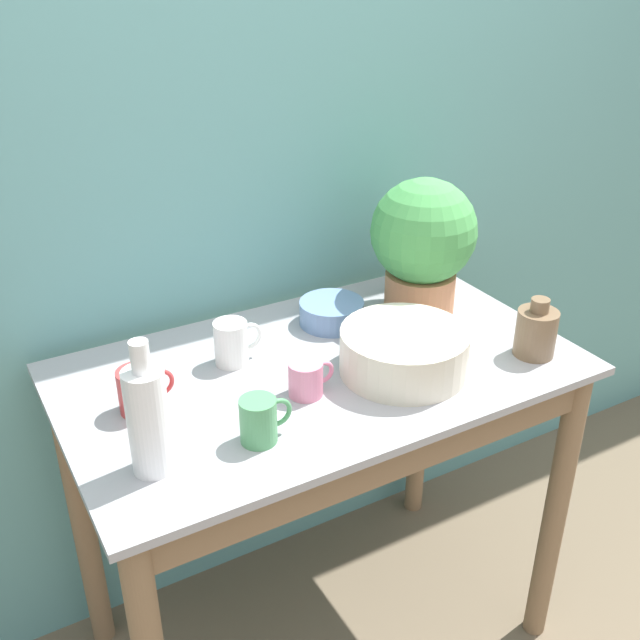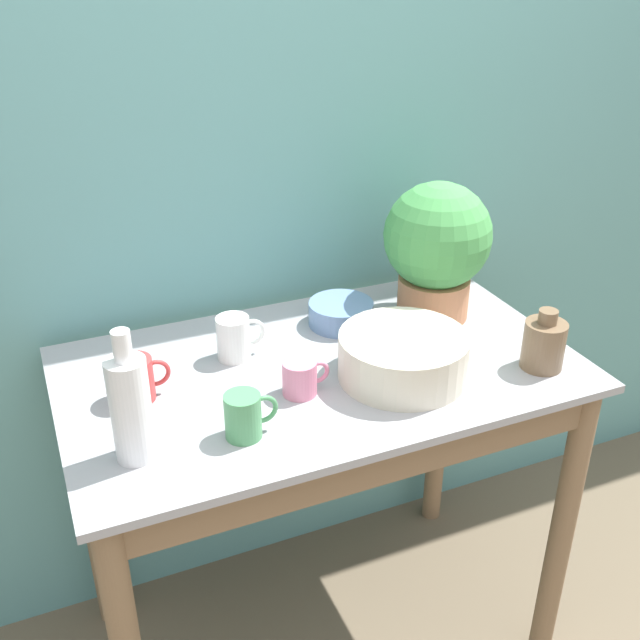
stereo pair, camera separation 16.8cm
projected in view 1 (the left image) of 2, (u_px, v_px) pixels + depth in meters
name	position (u px, v px, depth m)	size (l,w,h in m)	color
wall_back	(242.00, 190.00, 1.90)	(6.00, 0.05, 2.40)	#609E9E
counter_table	(325.00, 438.00, 1.81)	(1.18, 0.69, 0.89)	#846647
potted_plant	(423.00, 241.00, 1.90)	(0.27, 0.27, 0.36)	tan
bowl_wash_large	(404.00, 352.00, 1.69)	(0.29, 0.29, 0.10)	beige
bottle_tall	(148.00, 418.00, 1.35)	(0.08, 0.08, 0.27)	white
bottle_short	(536.00, 332.00, 1.75)	(0.10, 0.10, 0.15)	brown
mug_green	(260.00, 420.00, 1.46)	(0.11, 0.07, 0.10)	#4C935B
mug_white	(232.00, 342.00, 1.72)	(0.12, 0.08, 0.10)	white
mug_red	(139.00, 390.00, 1.55)	(0.12, 0.08, 0.10)	#C63838
mug_pink	(307.00, 378.00, 1.61)	(0.11, 0.08, 0.08)	pink
bowl_small_blue	(332.00, 312.00, 1.91)	(0.17, 0.17, 0.06)	#6684B2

